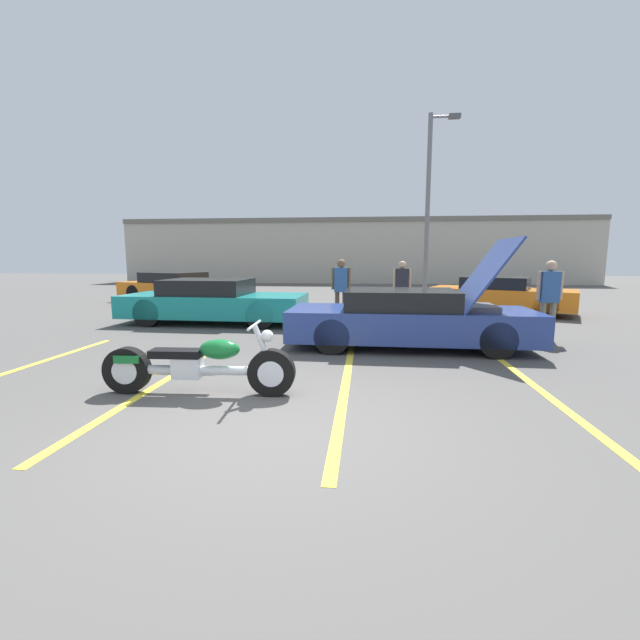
{
  "coord_description": "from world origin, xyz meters",
  "views": [
    {
      "loc": [
        0.96,
        -4.06,
        1.76
      ],
      "look_at": [
        0.26,
        2.46,
        0.8
      ],
      "focal_mm": 24.0,
      "sensor_mm": 36.0,
      "label": 1
    }
  ],
  "objects_px": {
    "light_pole": "(430,200)",
    "spectator_midground": "(549,294)",
    "parked_car_mid_row": "(214,302)",
    "motorcycle": "(198,366)",
    "spectator_near_motorcycle": "(402,284)",
    "parked_car_right_row": "(499,295)",
    "show_car_hood_open": "(411,319)",
    "parked_car_left_row": "(177,287)",
    "spectator_by_show_car": "(341,285)"
  },
  "relations": [
    {
      "from": "motorcycle",
      "to": "spectator_midground",
      "type": "distance_m",
      "value": 7.35
    },
    {
      "from": "parked_car_mid_row",
      "to": "motorcycle",
      "type": "bearing_deg",
      "value": -70.27
    },
    {
      "from": "spectator_near_motorcycle",
      "to": "light_pole",
      "type": "bearing_deg",
      "value": 74.28
    },
    {
      "from": "motorcycle",
      "to": "spectator_midground",
      "type": "relative_size",
      "value": 1.48
    },
    {
      "from": "spectator_midground",
      "to": "spectator_by_show_car",
      "type": "bearing_deg",
      "value": 153.56
    },
    {
      "from": "light_pole",
      "to": "spectator_near_motorcycle",
      "type": "bearing_deg",
      "value": -105.72
    },
    {
      "from": "spectator_near_motorcycle",
      "to": "spectator_by_show_car",
      "type": "bearing_deg",
      "value": -145.28
    },
    {
      "from": "show_car_hood_open",
      "to": "spectator_near_motorcycle",
      "type": "relative_size",
      "value": 2.85
    },
    {
      "from": "parked_car_mid_row",
      "to": "show_car_hood_open",
      "type": "bearing_deg",
      "value": -26.75
    },
    {
      "from": "light_pole",
      "to": "parked_car_left_row",
      "type": "relative_size",
      "value": 1.44
    },
    {
      "from": "parked_car_right_row",
      "to": "motorcycle",
      "type": "bearing_deg",
      "value": -101.3
    },
    {
      "from": "parked_car_right_row",
      "to": "spectator_midground",
      "type": "distance_m",
      "value": 4.78
    },
    {
      "from": "light_pole",
      "to": "parked_car_mid_row",
      "type": "relative_size",
      "value": 1.51
    },
    {
      "from": "light_pole",
      "to": "parked_car_mid_row",
      "type": "xyz_separation_m",
      "value": [
        -6.56,
        -6.8,
        -3.45
      ]
    },
    {
      "from": "parked_car_mid_row",
      "to": "spectator_near_motorcycle",
      "type": "bearing_deg",
      "value": 20.41
    },
    {
      "from": "spectator_by_show_car",
      "to": "spectator_near_motorcycle",
      "type": "bearing_deg",
      "value": 34.72
    },
    {
      "from": "parked_car_right_row",
      "to": "parked_car_left_row",
      "type": "height_order",
      "value": "parked_car_left_row"
    },
    {
      "from": "show_car_hood_open",
      "to": "parked_car_left_row",
      "type": "bearing_deg",
      "value": 137.73
    },
    {
      "from": "parked_car_right_row",
      "to": "parked_car_left_row",
      "type": "distance_m",
      "value": 11.91
    },
    {
      "from": "parked_car_right_row",
      "to": "parked_car_mid_row",
      "type": "height_order",
      "value": "parked_car_mid_row"
    },
    {
      "from": "motorcycle",
      "to": "parked_car_right_row",
      "type": "relative_size",
      "value": 0.54
    },
    {
      "from": "parked_car_mid_row",
      "to": "spectator_midground",
      "type": "xyz_separation_m",
      "value": [
        7.91,
        -1.69,
        0.43
      ]
    },
    {
      "from": "light_pole",
      "to": "spectator_near_motorcycle",
      "type": "xyz_separation_m",
      "value": [
        -1.42,
        -5.04,
        -3.05
      ]
    },
    {
      "from": "motorcycle",
      "to": "parked_car_mid_row",
      "type": "height_order",
      "value": "parked_car_mid_row"
    },
    {
      "from": "spectator_near_motorcycle",
      "to": "spectator_by_show_car",
      "type": "relative_size",
      "value": 0.97
    },
    {
      "from": "light_pole",
      "to": "motorcycle",
      "type": "height_order",
      "value": "light_pole"
    },
    {
      "from": "show_car_hood_open",
      "to": "spectator_by_show_car",
      "type": "relative_size",
      "value": 2.76
    },
    {
      "from": "show_car_hood_open",
      "to": "spectator_near_motorcycle",
      "type": "height_order",
      "value": "show_car_hood_open"
    },
    {
      "from": "show_car_hood_open",
      "to": "parked_car_mid_row",
      "type": "height_order",
      "value": "show_car_hood_open"
    },
    {
      "from": "spectator_near_motorcycle",
      "to": "spectator_by_show_car",
      "type": "xyz_separation_m",
      "value": [
        -1.74,
        -1.2,
        0.04
      ]
    },
    {
      "from": "show_car_hood_open",
      "to": "spectator_near_motorcycle",
      "type": "distance_m",
      "value": 4.45
    },
    {
      "from": "parked_car_mid_row",
      "to": "spectator_near_motorcycle",
      "type": "height_order",
      "value": "spectator_near_motorcycle"
    },
    {
      "from": "spectator_by_show_car",
      "to": "spectator_midground",
      "type": "distance_m",
      "value": 5.03
    },
    {
      "from": "spectator_by_show_car",
      "to": "light_pole",
      "type": "bearing_deg",
      "value": 63.19
    },
    {
      "from": "light_pole",
      "to": "motorcycle",
      "type": "relative_size",
      "value": 2.9
    },
    {
      "from": "spectator_near_motorcycle",
      "to": "spectator_midground",
      "type": "relative_size",
      "value": 0.98
    },
    {
      "from": "parked_car_left_row",
      "to": "spectator_midground",
      "type": "xyz_separation_m",
      "value": [
        11.3,
        -6.85,
        0.43
      ]
    },
    {
      "from": "light_pole",
      "to": "parked_car_mid_row",
      "type": "bearing_deg",
      "value": -134.0
    },
    {
      "from": "light_pole",
      "to": "parked_car_left_row",
      "type": "distance_m",
      "value": 10.66
    },
    {
      "from": "light_pole",
      "to": "spectator_midground",
      "type": "xyz_separation_m",
      "value": [
        1.35,
        -8.49,
        -3.02
      ]
    },
    {
      "from": "show_car_hood_open",
      "to": "spectator_midground",
      "type": "xyz_separation_m",
      "value": [
        2.95,
        0.98,
        0.44
      ]
    },
    {
      "from": "spectator_midground",
      "to": "motorcycle",
      "type": "bearing_deg",
      "value": -144.67
    },
    {
      "from": "motorcycle",
      "to": "show_car_hood_open",
      "type": "bearing_deg",
      "value": 44.41
    },
    {
      "from": "parked_car_mid_row",
      "to": "spectator_near_motorcycle",
      "type": "xyz_separation_m",
      "value": [
        5.14,
        1.75,
        0.4
      ]
    },
    {
      "from": "parked_car_left_row",
      "to": "parked_car_mid_row",
      "type": "distance_m",
      "value": 6.17
    },
    {
      "from": "parked_car_left_row",
      "to": "spectator_midground",
      "type": "height_order",
      "value": "spectator_midground"
    },
    {
      "from": "light_pole",
      "to": "show_car_hood_open",
      "type": "height_order",
      "value": "light_pole"
    },
    {
      "from": "parked_car_left_row",
      "to": "spectator_midground",
      "type": "distance_m",
      "value": 13.22
    },
    {
      "from": "motorcycle",
      "to": "show_car_hood_open",
      "type": "height_order",
      "value": "show_car_hood_open"
    },
    {
      "from": "motorcycle",
      "to": "parked_car_left_row",
      "type": "distance_m",
      "value": 12.3
    }
  ]
}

